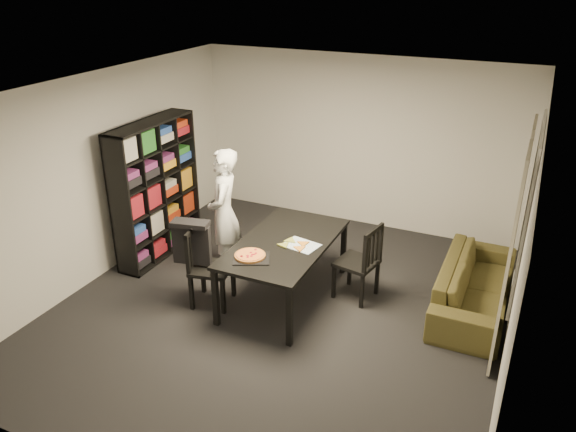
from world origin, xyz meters
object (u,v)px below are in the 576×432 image
at_px(chair_left, 204,261).
at_px(baking_tray, 252,258).
at_px(bookshelf, 156,190).
at_px(pepperoni_pizza, 250,255).
at_px(dining_table, 285,247).
at_px(sofa, 475,285).
at_px(chair_right, 364,258).
at_px(person, 224,213).

bearing_deg(chair_left, baking_tray, -104.67).
distance_m(bookshelf, pepperoni_pizza, 2.09).
relative_size(dining_table, sofa, 0.92).
bearing_deg(baking_tray, sofa, 28.82).
distance_m(bookshelf, chair_left, 1.57).
height_order(baking_tray, sofa, baking_tray).
distance_m(chair_left, chair_right, 1.90).
height_order(chair_right, sofa, chair_right).
relative_size(baking_tray, sofa, 0.20).
bearing_deg(baking_tray, bookshelf, 155.74).
bearing_deg(person, dining_table, 52.63).
relative_size(chair_right, sofa, 0.50).
relative_size(dining_table, person, 1.07).
height_order(chair_right, baking_tray, chair_right).
bearing_deg(sofa, baking_tray, 118.82).
bearing_deg(bookshelf, pepperoni_pizza, -24.17).
relative_size(chair_right, baking_tray, 2.43).
bearing_deg(pepperoni_pizza, chair_left, 178.77).
xyz_separation_m(dining_table, person, (-0.97, 0.25, 0.16)).
bearing_deg(chair_left, chair_right, -75.17).
height_order(chair_left, sofa, chair_left).
bearing_deg(baking_tray, pepperoni_pizza, 150.38).
xyz_separation_m(bookshelf, pepperoni_pizza, (1.90, -0.85, -0.17)).
distance_m(dining_table, person, 1.01).
bearing_deg(person, pepperoni_pizza, 22.62).
xyz_separation_m(bookshelf, baking_tray, (1.93, -0.87, -0.19)).
distance_m(dining_table, chair_left, 0.97).
distance_m(chair_right, pepperoni_pizza, 1.40).
relative_size(bookshelf, baking_tray, 4.75).
relative_size(dining_table, chair_right, 1.86).
relative_size(dining_table, pepperoni_pizza, 5.19).
distance_m(chair_left, sofa, 3.22).
relative_size(bookshelf, dining_table, 1.05).
relative_size(baking_tray, pepperoni_pizza, 1.14).
xyz_separation_m(baking_tray, sofa, (2.30, 1.27, -0.48)).
height_order(baking_tray, pepperoni_pizza, pepperoni_pizza).
xyz_separation_m(dining_table, sofa, (2.14, 0.74, -0.40)).
height_order(bookshelf, baking_tray, bookshelf).
xyz_separation_m(bookshelf, chair_left, (1.26, -0.84, -0.39)).
xyz_separation_m(dining_table, baking_tray, (-0.16, -0.53, 0.07)).
bearing_deg(bookshelf, sofa, 5.37).
relative_size(chair_left, sofa, 0.50).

